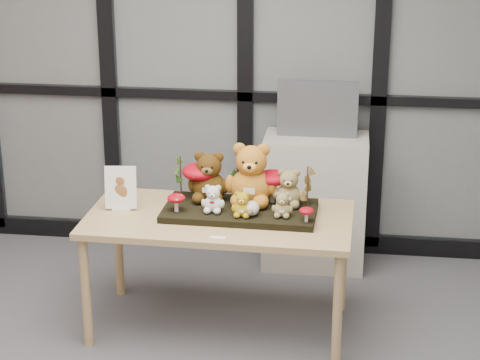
# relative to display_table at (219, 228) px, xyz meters

# --- Properties ---
(room_shell) EXTENTS (5.00, 5.00, 5.00)m
(room_shell) POSITION_rel_display_table_xyz_m (-0.45, -1.33, 1.08)
(room_shell) COLOR beige
(room_shell) RESTS_ON floor
(glass_partition) EXTENTS (4.90, 0.06, 2.78)m
(glass_partition) POSITION_rel_display_table_xyz_m (-0.45, 1.14, 0.82)
(glass_partition) COLOR #2D383F
(glass_partition) RESTS_ON floor
(display_table) EXTENTS (1.44, 0.74, 0.67)m
(display_table) POSITION_rel_display_table_xyz_m (0.00, 0.00, 0.00)
(display_table) COLOR #A27E58
(display_table) RESTS_ON floor
(diorama_tray) EXTENTS (0.83, 0.43, 0.04)m
(diorama_tray) POSITION_rel_display_table_xyz_m (0.11, 0.05, 0.09)
(diorama_tray) COLOR black
(diorama_tray) RESTS_ON display_table
(bear_pooh_yellow) EXTENTS (0.29, 0.26, 0.37)m
(bear_pooh_yellow) POSITION_rel_display_table_xyz_m (0.16, 0.14, 0.29)
(bear_pooh_yellow) COLOR #BF7520
(bear_pooh_yellow) RESTS_ON diorama_tray
(bear_brown_medium) EXTENTS (0.24, 0.22, 0.30)m
(bear_brown_medium) POSITION_rel_display_table_xyz_m (-0.08, 0.15, 0.26)
(bear_brown_medium) COLOR #41290B
(bear_brown_medium) RESTS_ON diorama_tray
(bear_tan_back) EXTENTS (0.18, 0.16, 0.23)m
(bear_tan_back) POSITION_rel_display_table_xyz_m (0.36, 0.12, 0.22)
(bear_tan_back) COLOR olive
(bear_tan_back) RESTS_ON diorama_tray
(bear_small_yellow) EXTENTS (0.12, 0.11, 0.15)m
(bear_small_yellow) POSITION_rel_display_table_xyz_m (0.14, -0.06, 0.18)
(bear_small_yellow) COLOR #BB9315
(bear_small_yellow) RESTS_ON diorama_tray
(bear_white_bow) EXTENTS (0.13, 0.12, 0.17)m
(bear_white_bow) POSITION_rel_display_table_xyz_m (-0.03, -0.02, 0.19)
(bear_white_bow) COLOR white
(bear_white_bow) RESTS_ON diorama_tray
(bear_beige_small) EXTENTS (0.11, 0.10, 0.15)m
(bear_beige_small) POSITION_rel_display_table_xyz_m (0.34, -0.04, 0.18)
(bear_beige_small) COLOR #93824E
(bear_beige_small) RESTS_ON diorama_tray
(plush_cream_hedgehog) EXTENTS (0.07, 0.06, 0.09)m
(plush_cream_hedgehog) POSITION_rel_display_table_xyz_m (0.18, -0.05, 0.15)
(plush_cream_hedgehog) COLOR silver
(plush_cream_hedgehog) RESTS_ON diorama_tray
(mushroom_back_left) EXTENTS (0.20, 0.20, 0.22)m
(mushroom_back_left) POSITION_rel_display_table_xyz_m (-0.13, 0.17, 0.21)
(mushroom_back_left) COLOR #950410
(mushroom_back_left) RESTS_ON diorama_tray
(mushroom_back_right) EXTENTS (0.18, 0.18, 0.20)m
(mushroom_back_right) POSITION_rel_display_table_xyz_m (0.27, 0.17, 0.20)
(mushroom_back_right) COLOR #950410
(mushroom_back_right) RESTS_ON diorama_tray
(mushroom_front_left) EXTENTS (0.10, 0.10, 0.11)m
(mushroom_front_left) POSITION_rel_display_table_xyz_m (-0.22, -0.05, 0.16)
(mushroom_front_left) COLOR #950410
(mushroom_front_left) RESTS_ON diorama_tray
(mushroom_front_right) EXTENTS (0.08, 0.08, 0.09)m
(mushroom_front_right) POSITION_rel_display_table_xyz_m (0.47, -0.10, 0.15)
(mushroom_front_right) COLOR #950410
(mushroom_front_right) RESTS_ON diorama_tray
(sprig_green_far_left) EXTENTS (0.05, 0.05, 0.24)m
(sprig_green_far_left) POSITION_rel_display_table_xyz_m (-0.24, 0.17, 0.22)
(sprig_green_far_left) COLOR #123B0D
(sprig_green_far_left) RESTS_ON diorama_tray
(sprig_green_mid_left) EXTENTS (0.05, 0.05, 0.22)m
(sprig_green_mid_left) POSITION_rel_display_table_xyz_m (-0.11, 0.21, 0.21)
(sprig_green_mid_left) COLOR #123B0D
(sprig_green_mid_left) RESTS_ON diorama_tray
(sprig_dry_far_right) EXTENTS (0.05, 0.05, 0.22)m
(sprig_dry_far_right) POSITION_rel_display_table_xyz_m (0.46, 0.13, 0.21)
(sprig_dry_far_right) COLOR brown
(sprig_dry_far_right) RESTS_ON diorama_tray
(sprig_dry_mid_right) EXTENTS (0.05, 0.05, 0.21)m
(sprig_dry_mid_right) POSITION_rel_display_table_xyz_m (0.47, 0.03, 0.21)
(sprig_dry_mid_right) COLOR brown
(sprig_dry_mid_right) RESTS_ON diorama_tray
(sprig_green_centre) EXTENTS (0.05, 0.05, 0.17)m
(sprig_green_centre) POSITION_rel_display_table_xyz_m (0.07, 0.21, 0.19)
(sprig_green_centre) COLOR #123B0D
(sprig_green_centre) RESTS_ON diorama_tray
(sign_holder) EXTENTS (0.18, 0.07, 0.25)m
(sign_holder) POSITION_rel_display_table_xyz_m (-0.54, 0.03, 0.18)
(sign_holder) COLOR silver
(sign_holder) RESTS_ON display_table
(label_card) EXTENTS (0.08, 0.03, 0.00)m
(label_card) POSITION_rel_display_table_xyz_m (0.04, -0.29, 0.07)
(label_card) COLOR white
(label_card) RESTS_ON display_table
(cabinet) EXTENTS (0.64, 0.38, 0.86)m
(cabinet) POSITION_rel_display_table_xyz_m (0.47, 0.91, -0.17)
(cabinet) COLOR #AFA99C
(cabinet) RESTS_ON floor
(monitor) EXTENTS (0.49, 0.05, 0.35)m
(monitor) POSITION_rel_display_table_xyz_m (0.47, 0.93, 0.43)
(monitor) COLOR #4F5157
(monitor) RESTS_ON cabinet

